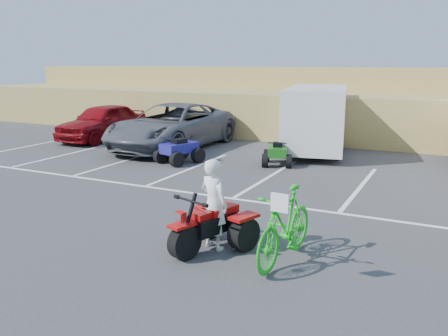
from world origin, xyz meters
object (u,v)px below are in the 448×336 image
at_px(rider, 214,204).
at_px(cargo_trailer, 316,117).
at_px(grey_pickup, 172,126).
at_px(red_car, 103,122).
at_px(quad_atv_blue, 180,163).
at_px(quad_atv_green, 277,165).
at_px(red_trike_atv, 208,250).
at_px(green_dirt_bike, 285,226).

xyz_separation_m(rider, cargo_trailer, (-0.97, 10.33, 0.48)).
bearing_deg(grey_pickup, rider, -52.41).
xyz_separation_m(red_car, cargo_trailer, (9.32, 1.27, 0.54)).
relative_size(red_car, quad_atv_blue, 3.23).
relative_size(rider, quad_atv_green, 1.31).
xyz_separation_m(grey_pickup, cargo_trailer, (5.40, 1.71, 0.45)).
distance_m(red_trike_atv, quad_atv_green, 7.70).
xyz_separation_m(grey_pickup, red_car, (-3.93, 0.44, -0.09)).
xyz_separation_m(rider, red_car, (-10.29, 9.06, -0.06)).
height_order(rider, quad_atv_blue, rider).
bearing_deg(cargo_trailer, quad_atv_blue, -143.25).
relative_size(cargo_trailer, quad_atv_blue, 3.89).
xyz_separation_m(quad_atv_blue, quad_atv_green, (3.13, 1.19, 0.00)).
height_order(grey_pickup, quad_atv_blue, grey_pickup).
height_order(red_trike_atv, grey_pickup, grey_pickup).
relative_size(rider, cargo_trailer, 0.30).
bearing_deg(quad_atv_blue, quad_atv_green, 38.87).
distance_m(red_car, quad_atv_green, 9.03).
height_order(red_trike_atv, red_car, red_car).
height_order(grey_pickup, quad_atv_green, grey_pickup).
bearing_deg(cargo_trailer, red_car, 175.97).
distance_m(green_dirt_bike, quad_atv_green, 7.95).
bearing_deg(red_trike_atv, quad_atv_green, 118.61).
bearing_deg(rider, red_trike_atv, 90.00).
height_order(green_dirt_bike, cargo_trailer, cargo_trailer).
relative_size(green_dirt_bike, quad_atv_green, 1.65).
relative_size(rider, grey_pickup, 0.27).
bearing_deg(quad_atv_blue, rider, -35.64).
relative_size(grey_pickup, quad_atv_green, 4.87).
bearing_deg(red_trike_atv, cargo_trailer, 113.15).
height_order(rider, red_car, rider).
distance_m(red_trike_atv, rider, 0.86).
relative_size(grey_pickup, quad_atv_blue, 4.41).
bearing_deg(red_trike_atv, rider, 90.00).
relative_size(red_trike_atv, grey_pickup, 0.26).
xyz_separation_m(red_car, quad_atv_blue, (5.71, -2.82, -0.79)).
distance_m(rider, green_dirt_bike, 1.39).
xyz_separation_m(cargo_trailer, quad_atv_green, (-0.48, -2.90, -1.33)).
bearing_deg(quad_atv_green, red_car, 151.84).
bearing_deg(green_dirt_bike, cargo_trailer, 107.65).
height_order(red_trike_atv, quad_atv_blue, red_trike_atv).
xyz_separation_m(grey_pickup, quad_atv_blue, (1.78, -2.38, -0.88)).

